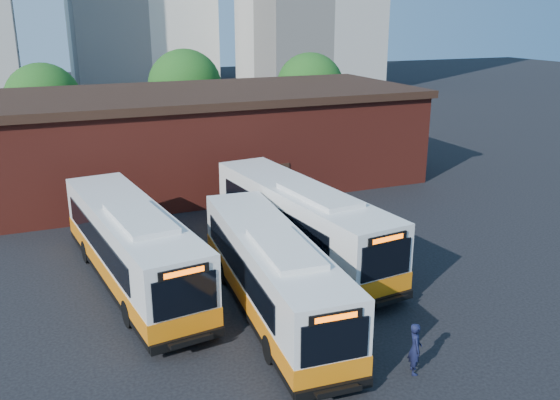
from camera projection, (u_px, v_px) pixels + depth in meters
name	position (u px, v px, depth m)	size (l,w,h in m)	color
ground	(344.00, 305.00, 24.01)	(220.00, 220.00, 0.00)	black
bus_west	(132.00, 249.00, 25.45)	(4.37, 13.48, 3.62)	silver
bus_midwest	(272.00, 276.00, 23.01)	(3.36, 12.60, 3.40)	silver
bus_mideast	(300.00, 224.00, 28.39)	(4.26, 13.67, 3.67)	silver
transit_worker	(415.00, 348.00, 19.26)	(0.65, 0.43, 1.79)	black
depot_building	(207.00, 136.00, 40.66)	(28.60, 12.60, 6.40)	maroon
tree_west	(43.00, 101.00, 47.18)	(6.00, 6.00, 7.65)	#382314
tree_mid	(185.00, 86.00, 53.18)	(6.56, 6.56, 8.36)	#382314
tree_east	(310.00, 87.00, 54.61)	(6.24, 6.24, 7.96)	#382314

